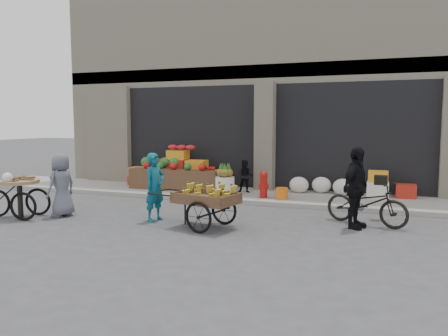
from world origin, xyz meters
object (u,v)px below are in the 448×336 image
(vendor_grey, at_px, (61,185))
(cyclist, at_px, (356,188))
(pineapple_bin, at_px, (225,186))
(fire_hydrant, at_px, (264,183))
(bicycle, at_px, (366,203))
(seated_person, at_px, (245,176))
(tricycle_cart, at_px, (19,192))
(banana_cart, at_px, (204,196))
(vendor_woman, at_px, (155,187))
(orange_bucket, at_px, (282,193))

(vendor_grey, distance_m, cyclist, 6.32)
(pineapple_bin, xyz_separation_m, fire_hydrant, (1.10, -0.05, 0.13))
(bicycle, bearing_deg, seated_person, 74.59)
(tricycle_cart, height_order, vendor_grey, vendor_grey)
(banana_cart, bearing_deg, cyclist, 32.89)
(vendor_woman, xyz_separation_m, tricycle_cart, (-2.96, -0.76, -0.16))
(fire_hydrant, distance_m, orange_bucket, 0.55)
(vendor_woman, relative_size, bicycle, 0.85)
(pineapple_bin, relative_size, fire_hydrant, 0.73)
(pineapple_bin, relative_size, vendor_grey, 0.37)
(fire_hydrant, height_order, bicycle, bicycle)
(bicycle, distance_m, cyclist, 0.58)
(fire_hydrant, distance_m, tricycle_cart, 5.85)
(pineapple_bin, xyz_separation_m, banana_cart, (0.71, -3.16, 0.26))
(fire_hydrant, bearing_deg, bicycle, -33.29)
(tricycle_cart, relative_size, bicycle, 0.85)
(seated_person, distance_m, vendor_grey, 4.96)
(fire_hydrant, height_order, vendor_woman, vendor_woman)
(tricycle_cart, bearing_deg, bicycle, 3.10)
(seated_person, height_order, bicycle, seated_person)
(pineapple_bin, height_order, seated_person, seated_person)
(orange_bucket, relative_size, tricycle_cart, 0.22)
(orange_bucket, bearing_deg, fire_hydrant, 174.29)
(seated_person, xyz_separation_m, tricycle_cart, (-3.87, -4.30, -0.02))
(fire_hydrant, xyz_separation_m, orange_bucket, (0.50, -0.05, -0.23))
(cyclist, bearing_deg, orange_bucket, 63.06)
(orange_bucket, bearing_deg, vendor_woman, -126.64)
(vendor_woman, distance_m, cyclist, 4.13)
(tricycle_cart, xyz_separation_m, bicycle, (7.21, 1.92, -0.11))
(seated_person, relative_size, vendor_grey, 0.66)
(banana_cart, distance_m, vendor_woman, 1.25)
(fire_hydrant, height_order, tricycle_cart, tricycle_cart)
(vendor_woman, bearing_deg, cyclist, -65.28)
(orange_bucket, distance_m, cyclist, 2.90)
(fire_hydrant, relative_size, vendor_woman, 0.49)
(fire_hydrant, height_order, banana_cart, banana_cart)
(vendor_grey, height_order, cyclist, cyclist)
(orange_bucket, distance_m, banana_cart, 3.21)
(cyclist, bearing_deg, seated_person, 68.55)
(vendor_woman, distance_m, tricycle_cart, 3.06)
(fire_hydrant, bearing_deg, vendor_grey, -139.46)
(seated_person, bearing_deg, tricycle_cart, -141.99)
(vendor_woman, relative_size, cyclist, 0.90)
(seated_person, xyz_separation_m, bicycle, (3.34, -2.38, -0.13))
(pineapple_bin, bearing_deg, vendor_woman, -99.96)
(banana_cart, xyz_separation_m, bicycle, (3.03, 1.37, -0.18))
(vendor_woman, relative_size, vendor_grey, 1.03)
(banana_cart, xyz_separation_m, tricycle_cart, (-4.18, -0.55, -0.06))
(vendor_grey, relative_size, cyclist, 0.87)
(seated_person, distance_m, vendor_woman, 3.67)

